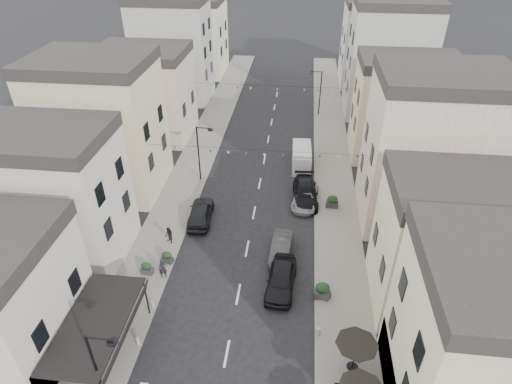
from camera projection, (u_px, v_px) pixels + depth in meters
sidewalk_left at (200, 151)px, 49.03m from camera, size 4.00×76.00×0.12m
sidewalk_right at (332, 158)px, 47.65m from camera, size 4.00×76.00×0.12m
bistro_building at (505, 354)px, 21.12m from camera, size 10.00×8.00×10.00m
boutique_awning at (100, 323)px, 24.99m from camera, size 3.77×7.50×3.28m
buildings_row_left at (150, 81)px, 51.07m from camera, size 10.20×54.16×14.00m
buildings_row_right at (400, 92)px, 47.33m from camera, size 10.20×54.16×14.50m
streetlamp_left_near at (100, 365)px, 22.06m from camera, size 1.70×0.56×6.00m
streetlamp_left_far at (201, 148)px, 41.90m from camera, size 1.70×0.56×6.00m
streetlamp_right_far at (318, 89)px, 55.70m from camera, size 1.70×0.56×6.00m
bollards at (225, 356)px, 26.24m from camera, size 11.66×10.26×0.60m
bunting_near at (255, 153)px, 36.97m from camera, size 19.00×0.28×0.62m
bunting_far at (270, 88)px, 50.19m from camera, size 19.00×0.28×0.62m
parked_car_a at (281, 279)px, 31.11m from camera, size 2.34×5.10×1.69m
parked_car_b at (281, 248)px, 34.12m from camera, size 1.83×4.43×1.43m
parked_car_c at (305, 198)px, 40.11m from camera, size 2.67×4.95×1.32m
parked_car_d at (305, 192)px, 40.60m from camera, size 2.62×5.74×1.63m
parked_car_e at (200, 213)px, 37.89m from camera, size 2.31×5.03×1.67m
delivery_van at (302, 157)px, 45.75m from camera, size 2.11×4.98×2.36m
pedestrian_a at (163, 269)px, 31.82m from camera, size 0.72×0.61×1.67m
pedestrian_b at (169, 235)px, 35.19m from camera, size 0.94×0.93×1.52m
planter_la at (167, 257)px, 33.41m from camera, size 1.01×0.75×1.01m
planter_lb at (147, 268)px, 32.36m from camera, size 0.97×0.59×1.03m
planter_ra at (322, 291)px, 30.30m from camera, size 1.21×0.86×1.23m
planter_rb at (322, 290)px, 30.34m from camera, size 1.27×0.89×1.29m
planter_rc at (332, 201)px, 39.53m from camera, size 1.14×0.67×1.24m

